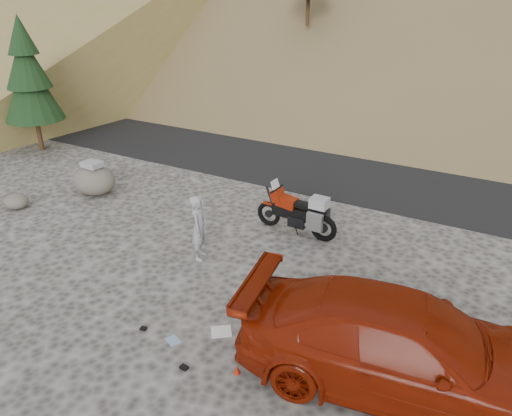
{
  "coord_description": "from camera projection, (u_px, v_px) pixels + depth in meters",
  "views": [
    {
      "loc": [
        5.57,
        -7.77,
        6.32
      ],
      "look_at": [
        0.06,
        2.07,
        1.0
      ],
      "focal_mm": 35.0,
      "sensor_mm": 36.0,
      "label": 1
    }
  ],
  "objects": [
    {
      "name": "gear_glove_b",
      "position": [
        144.0,
        328.0,
        9.76
      ],
      "size": [
        0.15,
        0.12,
        0.04
      ],
      "primitive_type": "cube",
      "rotation": [
        0.0,
        0.0,
        0.26
      ],
      "color": "black",
      "rests_on": "ground"
    },
    {
      "name": "ground",
      "position": [
        209.0,
        281.0,
        11.29
      ],
      "size": [
        140.0,
        140.0,
        0.0
      ],
      "primitive_type": "plane",
      "color": "#3B3937",
      "rests_on": "ground"
    },
    {
      "name": "gear_blue_mat",
      "position": [
        258.0,
        318.0,
        9.97
      ],
      "size": [
        0.42,
        0.28,
        0.15
      ],
      "primitive_type": "cylinder",
      "rotation": [
        0.0,
        1.57,
        0.36
      ],
      "color": "#194198",
      "rests_on": "ground"
    },
    {
      "name": "red_car",
      "position": [
        398.0,
        383.0,
        8.49
      ],
      "size": [
        5.8,
        3.08,
        1.6
      ],
      "primitive_type": "imported",
      "rotation": [
        0.0,
        0.0,
        1.73
      ],
      "color": "maroon",
      "rests_on": "ground"
    },
    {
      "name": "gear_funnel",
      "position": [
        237.0,
        369.0,
        8.67
      ],
      "size": [
        0.15,
        0.15,
        0.16
      ],
      "primitive_type": "cone",
      "rotation": [
        0.0,
        0.0,
        0.16
      ],
      "color": "#A81D0B",
      "rests_on": "ground"
    },
    {
      "name": "gear_blue_cloth",
      "position": [
        173.0,
        340.0,
        9.46
      ],
      "size": [
        0.35,
        0.32,
        0.01
      ],
      "primitive_type": "cube",
      "rotation": [
        0.0,
        0.0,
        -0.42
      ],
      "color": "#81A0C8",
      "rests_on": "ground"
    },
    {
      "name": "gear_white_cloth",
      "position": [
        221.0,
        331.0,
        9.7
      ],
      "size": [
        0.52,
        0.52,
        0.01
      ],
      "primitive_type": "cube",
      "rotation": [
        0.0,
        0.0,
        0.64
      ],
      "color": "white",
      "rests_on": "ground"
    },
    {
      "name": "small_rock",
      "position": [
        16.0,
        201.0,
        14.73
      ],
      "size": [
        0.92,
        0.88,
        0.44
      ],
      "rotation": [
        0.0,
        0.0,
        -0.36
      ],
      "color": "#504C45",
      "rests_on": "ground"
    },
    {
      "name": "motorcycle",
      "position": [
        300.0,
        213.0,
        13.11
      ],
      "size": [
        2.36,
        0.73,
        1.4
      ],
      "rotation": [
        0.0,
        0.0,
        -0.04
      ],
      "color": "black",
      "rests_on": "ground"
    },
    {
      "name": "boulder",
      "position": [
        94.0,
        180.0,
        15.6
      ],
      "size": [
        1.64,
        1.49,
        1.08
      ],
      "rotation": [
        0.0,
        0.0,
        -0.27
      ],
      "color": "#504C45",
      "rests_on": "ground"
    },
    {
      "name": "gear_glove_a",
      "position": [
        184.0,
        367.0,
        8.8
      ],
      "size": [
        0.16,
        0.12,
        0.04
      ],
      "primitive_type": "cube",
      "rotation": [
        0.0,
        0.0,
        -0.11
      ],
      "color": "black",
      "rests_on": "ground"
    },
    {
      "name": "gear_bottle",
      "position": [
        284.0,
        368.0,
        8.66
      ],
      "size": [
        0.1,
        0.1,
        0.21
      ],
      "primitive_type": "cylinder",
      "rotation": [
        0.0,
        0.0,
        -0.34
      ],
      "color": "#194198",
      "rests_on": "ground"
    },
    {
      "name": "road",
      "position": [
        346.0,
        162.0,
        18.39
      ],
      "size": [
        120.0,
        7.0,
        0.05
      ],
      "primitive_type": "cube",
      "color": "black",
      "rests_on": "ground"
    },
    {
      "name": "man",
      "position": [
        201.0,
        257.0,
        12.24
      ],
      "size": [
        0.59,
        0.7,
        1.64
      ],
      "primitive_type": "imported",
      "rotation": [
        0.0,
        0.0,
        1.95
      ],
      "color": "#9C9CA2",
      "rests_on": "ground"
    },
    {
      "name": "conifer_verge",
      "position": [
        28.0,
        75.0,
        18.47
      ],
      "size": [
        2.2,
        2.2,
        5.04
      ],
      "color": "#392314",
      "rests_on": "ground"
    }
  ]
}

